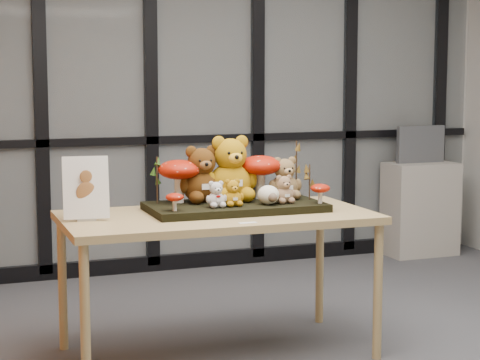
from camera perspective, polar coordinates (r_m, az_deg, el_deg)
name	(u,v)px	position (r m, az deg, el deg)	size (l,w,h in m)	color
floor	(348,359)	(4.96, 7.12, -11.55)	(5.00, 5.00, 0.00)	#4E4F53
room_shell	(353,54)	(4.71, 7.44, 8.22)	(5.00, 5.00, 5.00)	beige
glass_partition	(206,93)	(6.98, -2.28, 5.74)	(4.90, 0.06, 2.78)	#2D383F
display_table	(217,225)	(4.83, -1.50, -2.98)	(1.73, 0.89, 0.80)	tan
diorama_tray	(235,207)	(4.91, -0.32, -1.78)	(0.99, 0.49, 0.04)	black
bear_pooh_yellow	(230,165)	(4.99, -0.65, 0.99)	(0.32, 0.29, 0.41)	#AB780C
bear_brown_medium	(201,171)	(4.95, -2.54, 0.60)	(0.27, 0.24, 0.35)	#4D2A0B
bear_tan_back	(285,176)	(5.07, 2.94, 0.28)	(0.21, 0.19, 0.27)	olive
bear_small_yellow	(233,191)	(4.79, -0.49, -0.74)	(0.13, 0.12, 0.17)	#AB730D
bear_white_bow	(216,193)	(4.76, -1.58, -0.84)	(0.12, 0.11, 0.16)	silver
bear_beige_small	(284,188)	(4.91, 2.91, -0.50)	(0.14, 0.12, 0.18)	#906C4C
plush_cream_hedgehog	(268,194)	(4.86, 1.88, -0.92)	(0.09, 0.08, 0.12)	white
mushroom_back_left	(179,179)	(4.93, -4.02, 0.06)	(0.24, 0.24, 0.27)	#9B1405
mushroom_back_right	(260,175)	(5.07, 1.34, 0.34)	(0.25, 0.25, 0.28)	#9B1405
mushroom_front_left	(175,201)	(4.64, -4.31, -1.39)	(0.10, 0.10, 0.11)	#9B1405
mushroom_front_right	(320,193)	(4.92, 5.29, -0.83)	(0.11, 0.11, 0.12)	#9B1405
sprig_green_far_left	(157,180)	(4.89, -5.46, -0.02)	(0.05, 0.05, 0.27)	#11330B
sprig_green_mid_left	(179,182)	(4.99, -4.02, -0.11)	(0.05, 0.05, 0.23)	#11330B
sprig_dry_far_right	(296,169)	(5.14, 3.72, 0.73)	(0.05, 0.05, 0.34)	brown
sprig_dry_mid_right	(310,182)	(5.04, 4.59, -0.14)	(0.05, 0.05, 0.21)	brown
sprig_green_centre	(208,184)	(5.05, -2.08, -0.25)	(0.05, 0.05, 0.18)	#11330B
sign_holder	(86,190)	(4.64, -10.08, -0.66)	(0.25, 0.10, 0.34)	silver
label_card	(248,223)	(4.52, 0.51, -2.83)	(0.10, 0.03, 0.00)	white
cabinet	(420,209)	(7.70, 11.74, -1.86)	(0.60, 0.35, 0.80)	#A9A296
monitor	(421,144)	(7.65, 11.77, 2.31)	(0.45, 0.05, 0.32)	#4D5055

